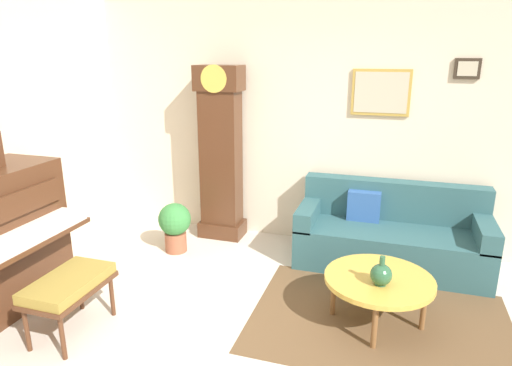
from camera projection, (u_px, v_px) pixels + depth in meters
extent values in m
cube|color=beige|center=(310.00, 122.00, 5.05)|extent=(5.30, 0.10, 2.80)
cube|color=#B28E3D|center=(381.00, 92.00, 4.67)|extent=(0.60, 0.03, 0.48)
cube|color=#BCB299|center=(381.00, 93.00, 4.66)|extent=(0.54, 0.01, 0.42)
cube|color=#33281E|center=(467.00, 69.00, 4.37)|extent=(0.24, 0.03, 0.20)
cube|color=#BCB299|center=(468.00, 69.00, 4.36)|extent=(0.18, 0.01, 0.14)
cube|color=brown|center=(379.00, 322.00, 3.71)|extent=(2.10, 1.50, 0.01)
cube|color=#4C2B19|center=(19.00, 247.00, 3.51)|extent=(0.28, 1.38, 0.04)
cube|color=white|center=(18.00, 240.00, 3.50)|extent=(0.26, 1.32, 0.08)
cube|color=#4C2B19|center=(2.00, 210.00, 3.46)|extent=(0.03, 1.20, 0.20)
cube|color=#4C2B19|center=(69.00, 289.00, 3.48)|extent=(0.42, 0.70, 0.04)
cube|color=olive|center=(68.00, 282.00, 3.47)|extent=(0.40, 0.68, 0.08)
cylinder|color=#4C2B19|center=(62.00, 338.00, 3.22)|extent=(0.04, 0.04, 0.36)
cylinder|color=#4C2B19|center=(112.00, 296.00, 3.77)|extent=(0.04, 0.04, 0.36)
cylinder|color=#4C2B19|center=(27.00, 330.00, 3.31)|extent=(0.04, 0.04, 0.36)
cylinder|color=#4C2B19|center=(80.00, 290.00, 3.86)|extent=(0.04, 0.04, 0.36)
cube|color=#4C2B19|center=(223.00, 228.00, 5.46)|extent=(0.52, 0.34, 0.18)
cube|color=#4C2B19|center=(221.00, 165.00, 5.23)|extent=(0.44, 0.28, 1.78)
cube|color=#4C2B19|center=(219.00, 78.00, 4.95)|extent=(0.52, 0.32, 0.28)
cylinder|color=gold|center=(214.00, 79.00, 4.81)|extent=(0.30, 0.02, 0.30)
cylinder|color=gold|center=(219.00, 160.00, 5.17)|extent=(0.03, 0.03, 0.70)
cube|color=#2D565B|center=(390.00, 247.00, 4.64)|extent=(1.90, 0.80, 0.42)
cube|color=#2D565B|center=(394.00, 201.00, 4.80)|extent=(1.90, 0.20, 0.44)
cube|color=#2D565B|center=(309.00, 212.00, 4.81)|extent=(0.18, 0.80, 0.20)
cube|color=#2D565B|center=(485.00, 231.00, 4.31)|extent=(0.18, 0.80, 0.20)
cube|color=#2D5699|center=(364.00, 206.00, 4.75)|extent=(0.34, 0.12, 0.32)
cylinder|color=gold|center=(379.00, 280.00, 3.61)|extent=(0.88, 0.88, 0.04)
torus|color=brown|center=(379.00, 280.00, 3.61)|extent=(0.88, 0.88, 0.04)
cylinder|color=brown|center=(379.00, 281.00, 4.00)|extent=(0.04, 0.04, 0.37)
cylinder|color=brown|center=(424.00, 309.00, 3.57)|extent=(0.04, 0.04, 0.37)
cylinder|color=brown|center=(375.00, 326.00, 3.34)|extent=(0.04, 0.04, 0.37)
cylinder|color=brown|center=(333.00, 295.00, 3.78)|extent=(0.04, 0.04, 0.37)
cylinder|color=#234C33|center=(380.00, 284.00, 3.50)|extent=(0.09, 0.09, 0.01)
sphere|color=#285638|center=(381.00, 275.00, 3.47)|extent=(0.17, 0.17, 0.17)
cylinder|color=#285638|center=(382.00, 261.00, 3.44)|extent=(0.04, 0.04, 0.08)
cylinder|color=#935138|center=(176.00, 242.00, 5.01)|extent=(0.24, 0.24, 0.22)
sphere|color=#387F3D|center=(175.00, 219.00, 4.94)|extent=(0.36, 0.36, 0.36)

